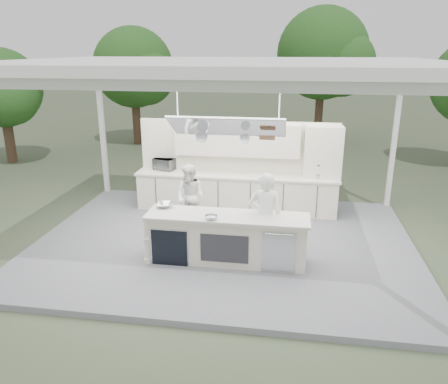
% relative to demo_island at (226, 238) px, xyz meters
% --- Properties ---
extents(ground, '(90.00, 90.00, 0.00)m').
position_rel_demo_island_xyz_m(ground, '(-0.18, 0.91, -0.60)').
color(ground, '#424A33').
rests_on(ground, ground).
extents(stage_deck, '(8.00, 6.00, 0.12)m').
position_rel_demo_island_xyz_m(stage_deck, '(-0.18, 0.91, -0.54)').
color(stage_deck, slate).
rests_on(stage_deck, ground).
extents(tent, '(8.20, 6.20, 3.86)m').
position_rel_demo_island_xyz_m(tent, '(-0.18, 0.90, 3.11)').
color(tent, white).
rests_on(tent, ground).
extents(demo_island, '(3.10, 0.79, 0.95)m').
position_rel_demo_island_xyz_m(demo_island, '(0.00, 0.00, 0.00)').
color(demo_island, white).
rests_on(demo_island, stage_deck).
extents(back_counter, '(5.08, 0.72, 0.95)m').
position_rel_demo_island_xyz_m(back_counter, '(-0.18, 2.81, 0.00)').
color(back_counter, white).
rests_on(back_counter, stage_deck).
extents(back_wall_unit, '(5.05, 0.48, 2.25)m').
position_rel_demo_island_xyz_m(back_wall_unit, '(0.27, 3.03, 0.98)').
color(back_wall_unit, white).
rests_on(back_wall_unit, stage_deck).
extents(tree_cluster, '(19.55, 9.40, 5.85)m').
position_rel_demo_island_xyz_m(tree_cluster, '(-0.34, 10.68, 2.69)').
color(tree_cluster, '#4E3727').
rests_on(tree_cluster, ground).
extents(head_chef, '(0.67, 0.47, 1.76)m').
position_rel_demo_island_xyz_m(head_chef, '(0.72, 0.21, 0.41)').
color(head_chef, white).
rests_on(head_chef, stage_deck).
extents(sous_chef, '(0.88, 0.79, 1.48)m').
position_rel_demo_island_xyz_m(sous_chef, '(-1.06, 1.54, 0.27)').
color(sous_chef, white).
rests_on(sous_chef, stage_deck).
extents(toaster_oven, '(0.61, 0.49, 0.30)m').
position_rel_demo_island_xyz_m(toaster_oven, '(-2.08, 2.99, 0.62)').
color(toaster_oven, '#ACAEB3').
rests_on(toaster_oven, back_counter).
extents(bowl_large, '(0.41, 0.41, 0.08)m').
position_rel_demo_island_xyz_m(bowl_large, '(-1.28, 0.26, 0.51)').
color(bowl_large, silver).
rests_on(bowl_large, demo_island).
extents(bowl_small, '(0.25, 0.25, 0.07)m').
position_rel_demo_island_xyz_m(bowl_small, '(-0.24, -0.24, 0.51)').
color(bowl_small, silver).
rests_on(bowl_small, demo_island).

